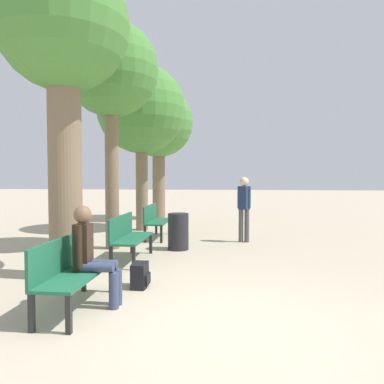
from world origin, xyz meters
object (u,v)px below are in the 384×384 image
(bench_row_2, at_px, (155,219))
(person_seated, at_px, (92,253))
(pedestrian_near, at_px, (244,205))
(tree_row_3, at_px, (159,125))
(trash_bin, at_px, (178,231))
(bench_row_0, at_px, (70,268))
(backpack, at_px, (140,275))
(bench_row_1, at_px, (128,234))
(tree_row_0, at_px, (63,38))
(tree_row_1, at_px, (111,72))
(tree_row_2, at_px, (141,111))

(bench_row_2, xyz_separation_m, person_seated, (0.25, -5.39, 0.18))
(pedestrian_near, bearing_deg, bench_row_2, 170.60)
(tree_row_3, relative_size, trash_bin, 6.04)
(person_seated, bearing_deg, bench_row_2, 92.62)
(bench_row_0, xyz_separation_m, backpack, (0.68, 1.00, -0.35))
(bench_row_1, xyz_separation_m, tree_row_0, (-0.71, -1.31, 3.48))
(tree_row_3, xyz_separation_m, person_seated, (0.95, -9.64, -2.98))
(pedestrian_near, bearing_deg, tree_row_3, 123.89)
(bench_row_1, relative_size, tree_row_0, 0.29)
(tree_row_0, xyz_separation_m, trash_bin, (1.57, 2.53, -3.59))
(person_seated, height_order, backpack, person_seated)
(bench_row_1, relative_size, trash_bin, 1.85)
(tree_row_0, height_order, tree_row_3, tree_row_0)
(tree_row_3, height_order, backpack, tree_row_3)
(person_seated, bearing_deg, tree_row_3, 95.64)
(bench_row_0, xyz_separation_m, trash_bin, (0.86, 3.99, -0.11))
(tree_row_1, relative_size, trash_bin, 6.26)
(tree_row_2, xyz_separation_m, pedestrian_near, (3.13, -1.83, -2.78))
(trash_bin, bearing_deg, pedestrian_near, 36.05)
(tree_row_0, bearing_deg, tree_row_2, 90.00)
(bench_row_0, height_order, tree_row_2, tree_row_2)
(person_seated, height_order, trash_bin, person_seated)
(tree_row_2, distance_m, person_seated, 7.52)
(tree_row_0, height_order, person_seated, tree_row_0)
(tree_row_0, xyz_separation_m, person_seated, (0.95, -1.32, -3.30))
(tree_row_0, relative_size, tree_row_1, 1.01)
(tree_row_3, bearing_deg, tree_row_1, -90.00)
(tree_row_0, relative_size, pedestrian_near, 3.16)
(tree_row_0, xyz_separation_m, backpack, (1.39, -0.46, -3.82))
(bench_row_0, relative_size, pedestrian_near, 0.93)
(bench_row_2, xyz_separation_m, tree_row_1, (-0.71, -1.56, 3.59))
(bench_row_0, xyz_separation_m, tree_row_0, (-0.71, 1.46, 3.48))
(backpack, bearing_deg, tree_row_3, 98.99)
(bench_row_2, distance_m, tree_row_0, 5.40)
(trash_bin, bearing_deg, tree_row_1, -179.06)
(bench_row_1, relative_size, tree_row_3, 0.31)
(tree_row_1, relative_size, backpack, 13.92)
(tree_row_0, bearing_deg, person_seated, -54.10)
(trash_bin, bearing_deg, backpack, -93.44)
(tree_row_0, bearing_deg, bench_row_2, 80.16)
(bench_row_1, distance_m, backpack, 1.92)
(bench_row_0, distance_m, tree_row_3, 10.31)
(pedestrian_near, bearing_deg, tree_row_1, -159.63)
(tree_row_3, relative_size, pedestrian_near, 3.03)
(trash_bin, bearing_deg, bench_row_2, 119.30)
(pedestrian_near, bearing_deg, bench_row_1, -135.70)
(person_seated, xyz_separation_m, backpack, (0.44, 0.86, -0.52))
(bench_row_0, distance_m, trash_bin, 4.09)
(bench_row_2, bearing_deg, tree_row_2, 116.28)
(bench_row_0, height_order, trash_bin, bench_row_0)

